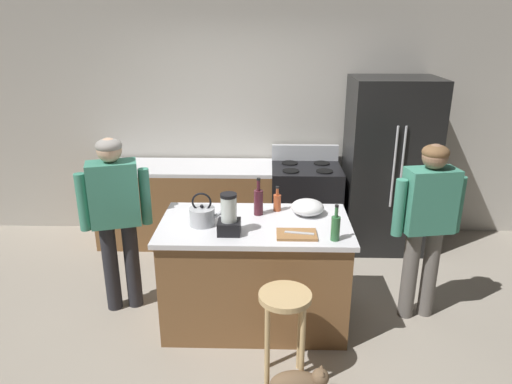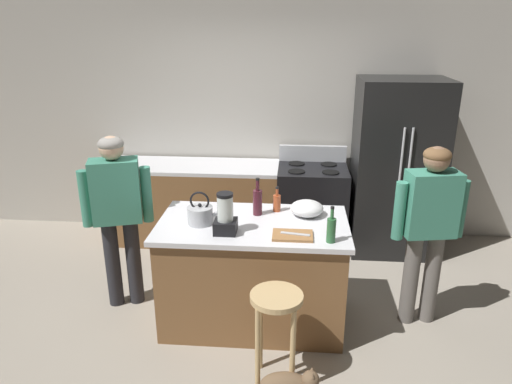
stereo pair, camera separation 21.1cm
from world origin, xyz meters
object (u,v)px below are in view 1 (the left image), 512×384
Objects in this scene: stove_range at (305,205)px; person_by_island_left at (116,210)px; bottle_cooking_sauce at (277,202)px; blender_appliance at (229,217)px; tea_kettle at (202,215)px; chef_knife at (299,233)px; cat at (299,384)px; mixing_bowl at (307,207)px; bottle_wine at (258,201)px; person_by_sink_right at (427,217)px; bar_stool at (285,314)px; bottle_olive_oil at (336,227)px; refrigerator at (388,166)px; kitchen_island at (255,272)px; cutting_board at (297,234)px.

stove_range is 2.22m from person_by_island_left.
bottle_cooking_sauce is at bearing 3.42° from person_by_island_left.
blender_appliance reaches higher than tea_kettle.
cat is at bearing -82.07° from chef_knife.
stove_range is 1.43m from mixing_bowl.
bottle_wine is 0.49m from tea_kettle.
blender_appliance is 0.28m from tea_kettle.
tea_kettle is (-1.81, -0.17, 0.06)m from person_by_sink_right.
tea_kettle reaches higher than bar_stool.
cat is at bearing -115.12° from bottle_olive_oil.
refrigerator is at bearing 67.85° from chef_knife.
refrigerator is 5.95× the size of bottle_wine.
chef_knife is (0.53, -0.03, -0.11)m from blender_appliance.
kitchen_island is 0.62m from bottle_cooking_sauce.
person_by_island_left is 1.20m from bottle_wine.
bottle_cooking_sauce is at bearing 51.50° from blender_appliance.
chef_knife is at bearing -121.62° from refrigerator.
tea_kettle is at bearing 165.89° from bottle_olive_oil.
bottle_cooking_sauce is (-0.41, 0.56, -0.02)m from bottle_olive_oil.
kitchen_island is 0.99× the size of person_by_sink_right.
bottle_wine reaches higher than mixing_bowl.
bottle_olive_oil reaches higher than kitchen_island.
kitchen_island is at bearing -156.56° from mixing_bowl.
cat is (1.49, -1.06, -0.83)m from person_by_island_left.
refrigerator reaches higher than bottle_olive_oil.
bottle_olive_oil is 0.70m from bottle_cooking_sauce.
stove_range is 1.83m from cutting_board.
bottle_cooking_sauce is at bearing 27.62° from tea_kettle.
kitchen_island is at bearing -124.80° from bottle_cooking_sauce.
bottle_olive_oil is (-0.81, -1.80, 0.07)m from refrigerator.
mixing_bowl is at bearing 84.19° from cat.
stove_range is at bearing 38.46° from person_by_island_left.
bottle_cooking_sauce is (0.16, 0.09, -0.04)m from bottle_wine.
kitchen_island is 0.59m from bottle_wine.
blender_appliance is (0.98, -0.38, 0.11)m from person_by_island_left.
mixing_bowl is at bearing 75.25° from cutting_board.
refrigerator is 2.04m from chef_knife.
bar_stool is 2.57× the size of mixing_bowl.
refrigerator is at bearing 27.14° from person_by_island_left.
cat is (-1.07, -1.00, -0.82)m from person_by_sink_right.
blender_appliance reaches higher than kitchen_island.
cutting_board is 0.02m from chef_knife.
bottle_cooking_sauce is at bearing 105.57° from cutting_board.
tea_kettle reaches higher than bottle_cooking_sauce.
bottle_wine is (-0.30, 1.06, 0.92)m from cat.
cutting_board is (0.51, -0.03, -0.12)m from blender_appliance.
tea_kettle is (-1.00, 0.25, -0.02)m from bottle_olive_oil.
person_by_sink_right is 5.55× the size of tea_kettle.
blender_appliance is at bearing -133.12° from refrigerator.
stove_range is (0.52, 1.52, 0.01)m from kitchen_island.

